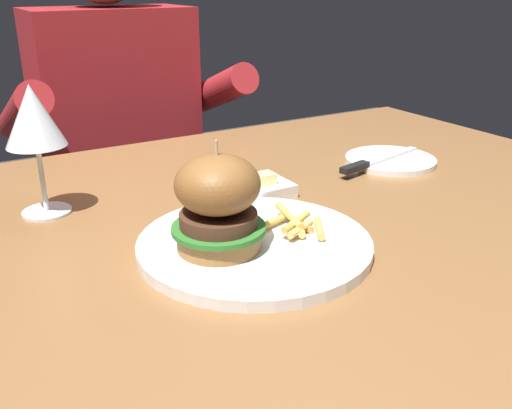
{
  "coord_description": "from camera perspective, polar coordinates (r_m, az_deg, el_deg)",
  "views": [
    {
      "loc": [
        -0.38,
        -0.62,
        1.04
      ],
      "look_at": [
        -0.05,
        -0.06,
        0.78
      ],
      "focal_mm": 40.0,
      "sensor_mm": 36.0,
      "label": 1
    }
  ],
  "objects": [
    {
      "name": "butter_dish",
      "position": [
        0.84,
        0.92,
        1.61
      ],
      "size": [
        0.08,
        0.06,
        0.04
      ],
      "color": "white",
      "rests_on": "dining_table"
    },
    {
      "name": "burger_sandwich",
      "position": [
        0.64,
        -3.83,
        0.16
      ],
      "size": [
        0.11,
        0.11,
        0.13
      ],
      "color": "#9E6B38",
      "rests_on": "main_plate"
    },
    {
      "name": "dining_table",
      "position": [
        0.83,
        0.58,
        -6.6
      ],
      "size": [
        1.26,
        0.85,
        0.74
      ],
      "color": "brown",
      "rests_on": "ground"
    },
    {
      "name": "main_plate",
      "position": [
        0.68,
        -0.15,
        -4.02
      ],
      "size": [
        0.28,
        0.28,
        0.01
      ],
      "primitive_type": "cylinder",
      "color": "white",
      "rests_on": "dining_table"
    },
    {
      "name": "bread_plate",
      "position": [
        1.03,
        13.28,
        4.33
      ],
      "size": [
        0.16,
        0.16,
        0.01
      ],
      "primitive_type": "cylinder",
      "color": "white",
      "rests_on": "dining_table"
    },
    {
      "name": "fries_pile",
      "position": [
        0.7,
        3.8,
        -1.93
      ],
      "size": [
        0.11,
        0.1,
        0.02
      ],
      "color": "gold",
      "rests_on": "main_plate"
    },
    {
      "name": "wine_glass",
      "position": [
        0.8,
        -21.36,
        7.92
      ],
      "size": [
        0.08,
        0.08,
        0.18
      ],
      "color": "silver",
      "rests_on": "dining_table"
    },
    {
      "name": "table_knife",
      "position": [
        0.98,
        11.69,
        4.24
      ],
      "size": [
        0.2,
        0.06,
        0.01
      ],
      "color": "silver",
      "rests_on": "bread_plate"
    },
    {
      "name": "diner_person",
      "position": [
        1.46,
        -13.17,
        2.12
      ],
      "size": [
        0.51,
        0.36,
        1.18
      ],
      "color": "#282833",
      "rests_on": "ground"
    }
  ]
}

